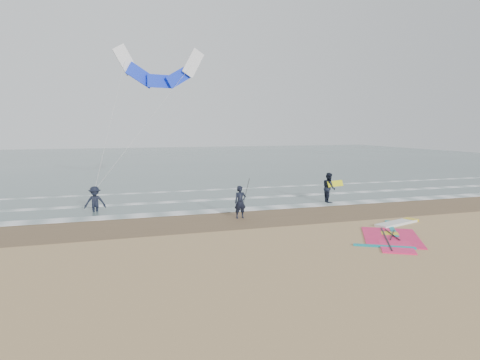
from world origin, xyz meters
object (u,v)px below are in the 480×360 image
object	(u,v)px
person_walking	(329,188)
surf_kite	(160,72)
person_wading	(95,196)
person_standing	(240,202)
windsurf_rig	(394,233)

from	to	relation	value
person_walking	surf_kite	bearing A→B (deg)	70.82
person_walking	person_wading	world-z (taller)	person_walking
person_standing	surf_kite	bearing A→B (deg)	108.90
person_standing	person_wading	xyz separation A→B (m)	(-7.45, 4.09, 0.05)
person_standing	person_walking	bearing A→B (deg)	22.21
windsurf_rig	person_walking	bearing A→B (deg)	81.30
windsurf_rig	surf_kite	bearing A→B (deg)	121.78
person_standing	surf_kite	xyz separation A→B (m)	(-2.99, 8.63, 7.75)
windsurf_rig	person_standing	distance (m)	7.88
windsurf_rig	person_wading	world-z (taller)	person_wading
person_wading	surf_kite	xyz separation A→B (m)	(4.46, 4.54, 7.71)
surf_kite	windsurf_rig	bearing A→B (deg)	-58.22
person_walking	person_standing	bearing A→B (deg)	123.31
person_standing	person_walking	size ratio (longest dim) A/B	0.90
windsurf_rig	person_standing	size ratio (longest dim) A/B	3.27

